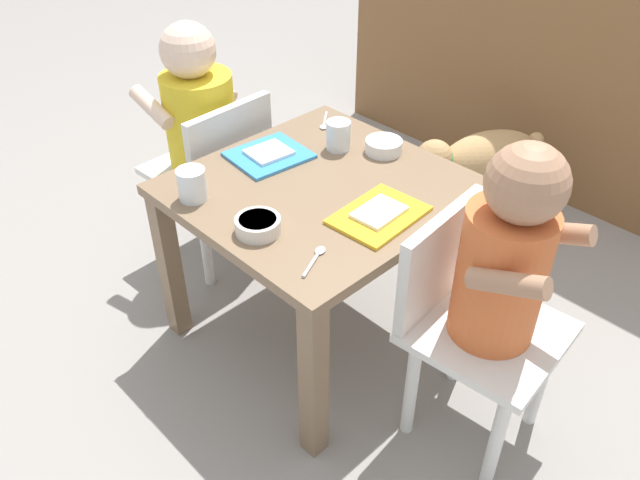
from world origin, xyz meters
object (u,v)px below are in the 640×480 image
spoon_by_left_tray (324,122)px  spoon_by_right_tray (315,258)px  dog (482,162)px  water_cup_right (338,137)px  water_cup_left (192,186)px  cereal_bowl_right_side (258,225)px  seated_child_left (201,122)px  food_tray_left (269,155)px  seated_child_right (497,270)px  dining_table (320,212)px  food_tray_right (379,214)px  veggie_bowl_far (383,145)px

spoon_by_left_tray → spoon_by_right_tray: 0.57m
dog → water_cup_right: size_ratio=6.12×
water_cup_left → cereal_bowl_right_side: size_ratio=0.76×
seated_child_left → food_tray_left: (0.27, 0.00, 0.01)m
seated_child_right → dog: size_ratio=1.63×
cereal_bowl_right_side → dining_table: bearing=101.2°
spoon_by_right_tray → dog: bearing=102.5°
food_tray_left → cereal_bowl_right_side: cereal_bowl_right_side is taller
food_tray_right → veggie_bowl_far: size_ratio=2.26×
seated_child_right → spoon_by_right_tray: (-0.26, -0.22, 0.00)m
water_cup_left → veggie_bowl_far: 0.47m
seated_child_left → cereal_bowl_right_side: size_ratio=7.55×
dining_table → seated_child_left: bearing=-179.5°
seated_child_left → food_tray_right: size_ratio=3.45×
seated_child_right → water_cup_right: 0.55m
seated_child_right → food_tray_left: bearing=-177.8°
cereal_bowl_right_side → spoon_by_right_tray: (0.14, 0.02, -0.01)m
seated_child_left → food_tray_left: seated_child_left is taller
cereal_bowl_right_side → food_tray_right: bearing=58.1°
veggie_bowl_far → food_tray_right: bearing=-50.1°
seated_child_left → water_cup_right: 0.39m
seated_child_right → spoon_by_left_tray: seated_child_right is taller
veggie_bowl_far → seated_child_right: bearing=-22.9°
seated_child_left → cereal_bowl_right_side: 0.53m
seated_child_right → spoon_by_left_tray: bearing=163.5°
spoon_by_left_tray → water_cup_left: bearing=-82.7°
dining_table → spoon_by_left_tray: size_ratio=7.03×
seated_child_right → water_cup_left: seated_child_right is taller
food_tray_left → dining_table: bearing=0.2°
food_tray_left → water_cup_right: water_cup_right is taller
water_cup_right → spoon_by_right_tray: (0.27, -0.34, -0.03)m
veggie_bowl_far → spoon_by_right_tray: veggie_bowl_far is taller
spoon_by_left_tray → food_tray_right: bearing=-29.6°
spoon_by_right_tray → water_cup_right: bearing=128.9°
water_cup_right → dining_table: bearing=-59.0°
water_cup_left → veggie_bowl_far: (0.15, 0.45, -0.01)m
food_tray_left → spoon_by_right_tray: (0.36, -0.19, -0.00)m
seated_child_right → cereal_bowl_right_side: (-0.40, -0.24, 0.01)m
veggie_bowl_far → dining_table: bearing=-89.1°
water_cup_right → food_tray_left: bearing=-120.3°
seated_child_left → dog: bearing=59.0°
water_cup_left → spoon_by_right_tray: water_cup_left is taller
seated_child_right → spoon_by_right_tray: 0.34m
seated_child_left → food_tray_right: bearing=0.3°
dining_table → dog: (-0.02, 0.72, -0.16)m
dog → seated_child_left: bearing=-121.0°
food_tray_left → water_cup_left: (0.03, -0.23, 0.03)m
seated_child_right → seated_child_left: bearing=-178.2°
food_tray_left → spoon_by_right_tray: 0.41m
seated_child_right → spoon_by_right_tray: seated_child_right is taller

